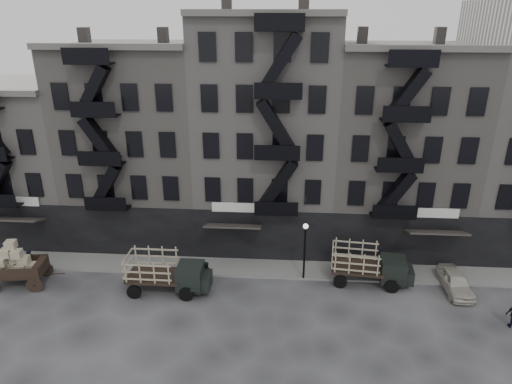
# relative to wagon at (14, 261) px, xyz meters

# --- Properties ---
(ground) EXTENTS (140.00, 140.00, 0.00)m
(ground) POSITION_rel_wagon_xyz_m (16.32, -0.65, -1.84)
(ground) COLOR #38383A
(ground) RESTS_ON ground
(sidewalk) EXTENTS (55.00, 2.50, 0.15)m
(sidewalk) POSITION_rel_wagon_xyz_m (16.32, 3.10, -1.77)
(sidewalk) COLOR slate
(sidewalk) RESTS_ON ground
(building_west) EXTENTS (10.00, 11.35, 13.20)m
(building_west) POSITION_rel_wagon_xyz_m (-3.69, 9.17, 4.16)
(building_west) COLOR gray
(building_west) RESTS_ON ground
(building_midwest) EXTENTS (10.00, 11.35, 16.20)m
(building_midwest) POSITION_rel_wagon_xyz_m (6.31, 9.17, 5.66)
(building_midwest) COLOR gray
(building_midwest) RESTS_ON ground
(building_center) EXTENTS (10.00, 11.35, 18.20)m
(building_center) POSITION_rel_wagon_xyz_m (16.31, 9.17, 6.66)
(building_center) COLOR gray
(building_center) RESTS_ON ground
(building_mideast) EXTENTS (10.00, 11.35, 16.20)m
(building_mideast) POSITION_rel_wagon_xyz_m (26.31, 9.17, 5.66)
(building_mideast) COLOR gray
(building_mideast) RESTS_ON ground
(lamp_post) EXTENTS (0.36, 0.36, 4.28)m
(lamp_post) POSITION_rel_wagon_xyz_m (19.32, 1.95, 0.94)
(lamp_post) COLOR black
(lamp_post) RESTS_ON ground
(wagon) EXTENTS (4.06, 2.55, 3.23)m
(wagon) POSITION_rel_wagon_xyz_m (0.00, 0.00, 0.00)
(wagon) COLOR black
(wagon) RESTS_ON ground
(stake_truck_west) EXTENTS (5.48, 2.33, 2.73)m
(stake_truck_west) POSITION_rel_wagon_xyz_m (10.25, 0.00, -0.28)
(stake_truck_west) COLOR black
(stake_truck_west) RESTS_ON ground
(stake_truck_east) EXTENTS (5.54, 2.68, 2.69)m
(stake_truck_east) POSITION_rel_wagon_xyz_m (23.70, 1.93, -0.31)
(stake_truck_east) COLOR black
(stake_truck_east) RESTS_ON ground
(car_east) EXTENTS (1.68, 3.93, 1.32)m
(car_east) POSITION_rel_wagon_xyz_m (29.32, 1.32, -1.18)
(car_east) COLOR beige
(car_east) RESTS_ON ground
(pedestrian_west) EXTENTS (0.82, 0.79, 1.89)m
(pedestrian_west) POSITION_rel_wagon_xyz_m (0.26, 1.35, -0.90)
(pedestrian_west) COLOR black
(pedestrian_west) RESTS_ON ground
(pedestrian_mid) EXTENTS (1.03, 0.93, 1.74)m
(pedestrian_mid) POSITION_rel_wagon_xyz_m (12.72, 0.83, -0.98)
(pedestrian_mid) COLOR black
(pedestrian_mid) RESTS_ON ground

